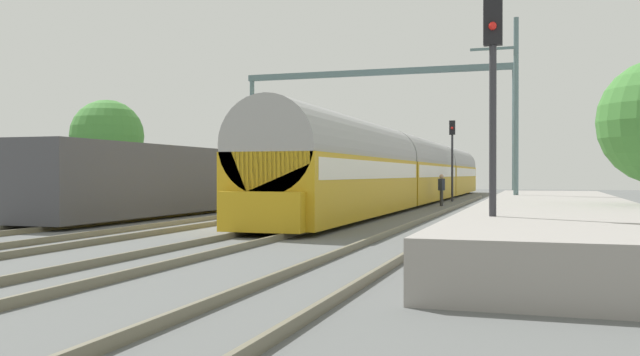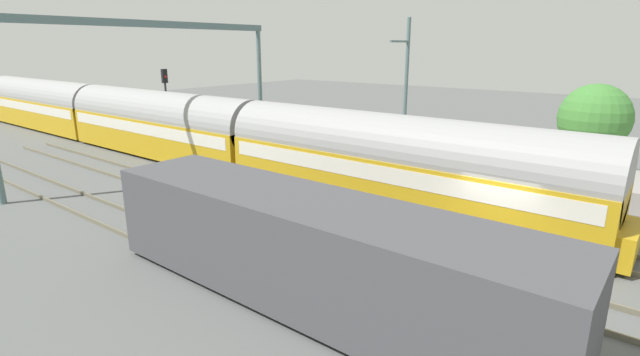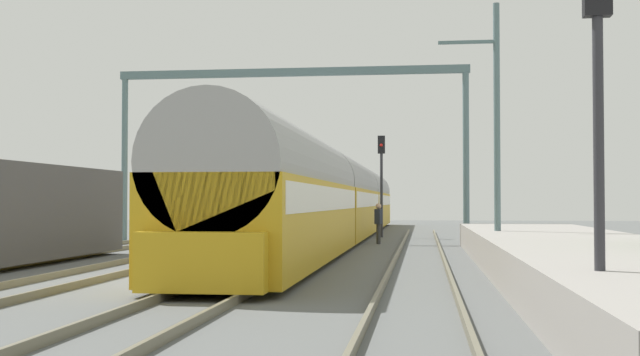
% 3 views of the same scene
% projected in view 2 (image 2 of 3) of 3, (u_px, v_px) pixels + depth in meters
% --- Properties ---
extents(ground, '(120.00, 120.00, 0.00)m').
position_uv_depth(ground, '(486.00, 255.00, 15.35)').
color(ground, '#5A5D5C').
extents(track_far_west, '(1.52, 60.00, 0.16)m').
position_uv_depth(track_far_west, '(398.00, 336.00, 10.93)').
color(track_far_west, '#6A6451').
rests_on(track_far_west, ground).
extents(track_west, '(1.52, 60.00, 0.16)m').
position_uv_depth(track_west, '(464.00, 274.00, 13.86)').
color(track_west, '#6A6451').
rests_on(track_west, ground).
extents(track_east, '(1.52, 60.00, 0.16)m').
position_uv_depth(track_east, '(506.00, 234.00, 16.80)').
color(track_east, '#6A6451').
rests_on(track_east, ground).
extents(track_far_east, '(1.52, 60.00, 0.16)m').
position_uv_depth(track_far_east, '(536.00, 206.00, 19.73)').
color(track_far_east, '#6A6451').
rests_on(track_far_east, ground).
extents(platform, '(4.40, 28.00, 0.90)m').
position_uv_depth(platform, '(515.00, 172.00, 23.71)').
color(platform, gray).
rests_on(platform, ground).
extents(passenger_train, '(2.93, 49.20, 3.82)m').
position_uv_depth(passenger_train, '(161.00, 124.00, 28.79)').
color(passenger_train, gold).
rests_on(passenger_train, ground).
extents(freight_car, '(2.80, 13.00, 2.70)m').
position_uv_depth(freight_car, '(310.00, 251.00, 12.14)').
color(freight_car, '#47474C').
rests_on(freight_car, ground).
extents(person_crossing, '(0.33, 0.45, 1.73)m').
position_uv_depth(person_crossing, '(235.00, 142.00, 28.08)').
color(person_crossing, '#363636').
rests_on(person_crossing, ground).
extents(railway_signal_far, '(0.36, 0.30, 5.14)m').
position_uv_depth(railway_signal_far, '(166.00, 98.00, 31.14)').
color(railway_signal_far, '#2D2D33').
rests_on(railway_signal_far, ground).
extents(catenary_gantry, '(16.06, 0.28, 7.86)m').
position_uv_depth(catenary_gantry, '(152.00, 60.00, 24.66)').
color(catenary_gantry, slate).
rests_on(catenary_gantry, ground).
extents(catenary_pole_east_mid, '(1.90, 0.20, 8.00)m').
position_uv_depth(catenary_pole_east_mid, '(405.00, 93.00, 24.98)').
color(catenary_pole_east_mid, slate).
rests_on(catenary_pole_east_mid, ground).
extents(tree_east_background, '(3.39, 3.39, 4.83)m').
position_uv_depth(tree_east_background, '(594.00, 118.00, 23.32)').
color(tree_east_background, '#4C3826').
rests_on(tree_east_background, ground).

